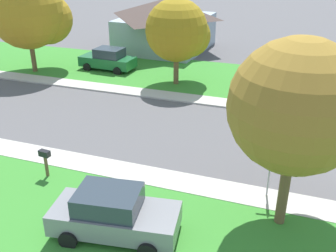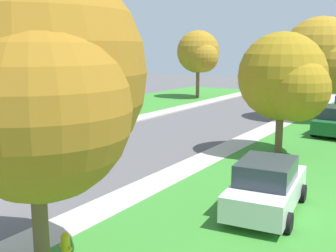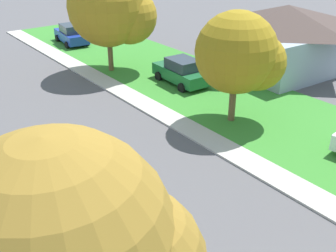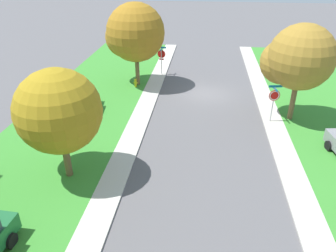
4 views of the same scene
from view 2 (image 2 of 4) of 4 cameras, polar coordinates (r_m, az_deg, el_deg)
sidewalk_east at (r=21.71m, az=8.43°, el=-3.00°), size 1.40×56.00×0.10m
lawn_east at (r=20.30m, az=20.61°, el=-4.60°), size 8.00×56.00×0.08m
sidewalk_west at (r=26.87m, az=-10.11°, el=-0.37°), size 1.40×56.00×0.10m
lawn_west at (r=30.23m, az=-16.66°, el=0.56°), size 8.00×56.00×0.08m
car_grey_across_road at (r=27.76m, az=-19.53°, el=1.25°), size 2.50×4.52×1.76m
car_red_far_down_street at (r=35.22m, az=-7.49°, el=3.70°), size 2.36×4.46×1.76m
car_green_kerbside_mid at (r=26.47m, az=22.14°, el=0.63°), size 2.21×4.39×1.76m
car_white_driveway_right at (r=13.56m, az=13.41°, el=-8.08°), size 2.43×4.49×1.76m
tree_sidewalk_mid at (r=31.38m, az=20.66°, el=8.73°), size 5.86×5.45×7.32m
tree_corner_large at (r=20.38m, az=15.88°, el=6.15°), size 4.52×4.21×5.93m
tree_sidewalk_far at (r=8.92m, az=-18.04°, el=5.82°), size 5.27×4.91×7.12m
tree_sidewalk_near at (r=42.36m, az=4.34°, el=9.94°), size 4.58×4.26×6.83m
fire_hydrant at (r=10.71m, az=-13.87°, el=-15.91°), size 0.38×0.22×0.83m
mailbox at (r=28.94m, az=-9.97°, el=2.36°), size 0.29×0.50×1.31m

